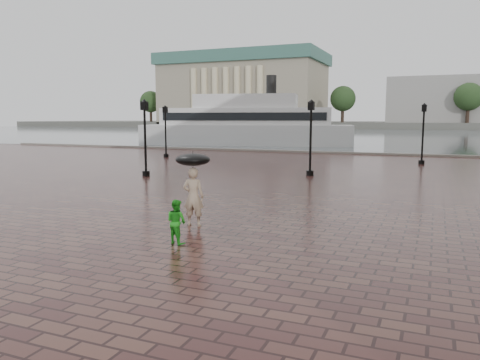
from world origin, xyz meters
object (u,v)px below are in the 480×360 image
(adult_pedestrian, at_px, (193,197))
(ferry_near, at_px, (246,124))
(street_lamps, at_px, (260,134))
(child_pedestrian, at_px, (176,222))

(adult_pedestrian, height_order, ferry_near, ferry_near)
(street_lamps, bearing_deg, adult_pedestrian, -76.37)
(street_lamps, height_order, ferry_near, ferry_near)
(street_lamps, bearing_deg, ferry_near, 114.02)
(adult_pedestrian, height_order, child_pedestrian, adult_pedestrian)
(adult_pedestrian, bearing_deg, street_lamps, -86.21)
(ferry_near, bearing_deg, street_lamps, -78.48)
(child_pedestrian, height_order, ferry_near, ferry_near)
(adult_pedestrian, bearing_deg, child_pedestrian, 95.91)
(child_pedestrian, xyz_separation_m, ferry_near, (-15.95, 44.73, 2.00))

